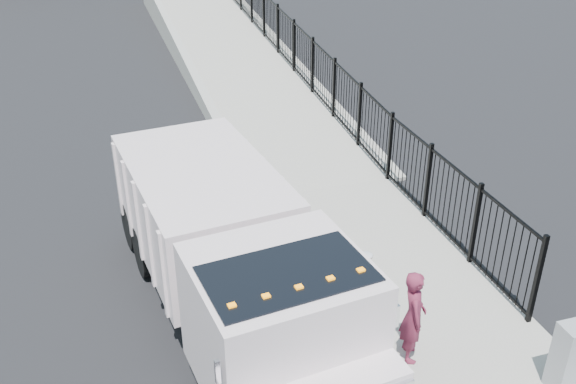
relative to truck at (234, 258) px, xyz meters
name	(u,v)px	position (x,y,z in m)	size (l,w,h in m)	color
ground	(309,297)	(1.54, 0.42, -1.52)	(120.00, 120.00, 0.00)	black
sidewalk	(449,341)	(3.47, -1.58, -1.46)	(3.55, 12.00, 0.12)	#9E998E
curb	(348,364)	(1.54, -1.58, -1.44)	(0.30, 12.00, 0.16)	#ADAAA3
ramp	(231,60)	(3.67, 16.42, -1.52)	(3.95, 24.00, 1.70)	#9E998E
iron_fence	(294,63)	(5.09, 12.42, -0.62)	(0.10, 28.00, 1.80)	black
truck	(234,258)	(0.00, 0.00, 0.00)	(3.43, 8.13, 2.70)	black
worker	(413,316)	(2.59, -1.75, -0.54)	(0.62, 0.41, 1.71)	maroon
utility_cabinet	(571,357)	(4.64, -3.14, -0.77)	(0.55, 0.40, 1.25)	gray
debris	(366,255)	(3.10, 1.24, -1.36)	(0.30, 0.30, 0.07)	silver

